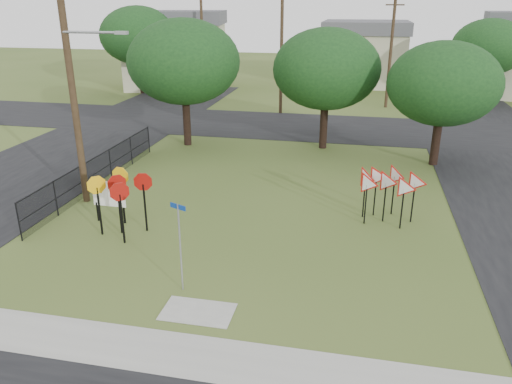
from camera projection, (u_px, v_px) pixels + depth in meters
ground at (221, 270)px, 16.10m from camera, size 140.00×140.00×0.00m
sidewalk at (175, 354)px, 12.26m from camera, size 30.00×1.60×0.02m
street_left at (61, 157)px, 27.54m from camera, size 8.00×50.00×0.02m
street_far at (300, 126)px, 34.36m from camera, size 60.00×8.00×0.02m
curb_pad at (198, 312)px, 13.91m from camera, size 2.00×1.20×0.02m
street_name_sign at (180, 242)px, 14.42m from camera, size 0.53×0.25×2.78m
stop_sign_cluster at (120, 189)px, 18.05m from camera, size 2.12×1.87×2.31m
yield_sign_cluster at (387, 183)px, 19.17m from camera, size 2.65×1.84×2.12m
info_board at (109, 196)px, 19.18m from camera, size 1.34×0.06×1.68m
utility_pole_main at (72, 79)px, 19.73m from camera, size 3.55×0.33×10.00m
far_pole_a at (281, 51)px, 36.74m from camera, size 1.40×0.24×9.00m
far_pole_b at (391, 52)px, 38.94m from camera, size 1.40×0.24×8.50m
far_pole_c at (202, 43)px, 43.76m from camera, size 1.40×0.24×9.00m
fence_run at (99, 171)px, 22.99m from camera, size 0.05×11.55×1.50m
house_left at (176, 49)px, 48.53m from camera, size 10.58×8.88×7.20m
house_mid at (365, 53)px, 50.71m from camera, size 8.40×8.40×6.20m
tree_near_left at (184, 62)px, 28.29m from camera, size 6.40×6.40×7.27m
tree_near_mid at (326, 69)px, 27.78m from camera, size 6.00×6.00×6.80m
tree_near_right at (444, 84)px, 24.91m from camera, size 5.60×5.60×6.33m
tree_far_left at (138, 35)px, 44.71m from camera, size 6.80×6.80×7.73m
tree_far_right at (489, 47)px, 40.98m from camera, size 6.00×6.00×6.80m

